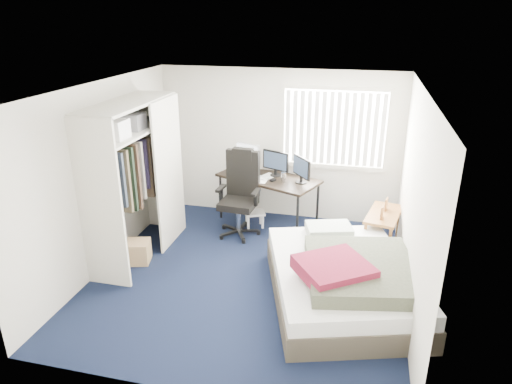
{
  "coord_description": "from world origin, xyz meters",
  "views": [
    {
      "loc": [
        1.35,
        -5.13,
        3.31
      ],
      "look_at": [
        0.02,
        0.4,
        1.06
      ],
      "focal_mm": 32.0,
      "sensor_mm": 36.0,
      "label": 1
    }
  ],
  "objects_px": {
    "bed": "(344,279)",
    "desk": "(269,176)",
    "nightstand": "(384,217)",
    "office_chair": "(240,202)"
  },
  "relations": [
    {
      "from": "bed",
      "to": "desk",
      "type": "bearing_deg",
      "value": 124.02
    },
    {
      "from": "nightstand",
      "to": "bed",
      "type": "xyz_separation_m",
      "value": [
        -0.48,
        -1.45,
        -0.22
      ]
    },
    {
      "from": "desk",
      "to": "office_chair",
      "type": "xyz_separation_m",
      "value": [
        -0.36,
        -0.49,
        -0.3
      ]
    },
    {
      "from": "office_chair",
      "to": "nightstand",
      "type": "xyz_separation_m",
      "value": [
        2.19,
        -0.06,
        -0.0
      ]
    },
    {
      "from": "desk",
      "to": "nightstand",
      "type": "relative_size",
      "value": 1.95
    },
    {
      "from": "desk",
      "to": "nightstand",
      "type": "height_order",
      "value": "desk"
    },
    {
      "from": "bed",
      "to": "nightstand",
      "type": "bearing_deg",
      "value": 71.87
    },
    {
      "from": "desk",
      "to": "bed",
      "type": "distance_m",
      "value": 2.48
    },
    {
      "from": "desk",
      "to": "nightstand",
      "type": "xyz_separation_m",
      "value": [
        1.83,
        -0.55,
        -0.31
      ]
    },
    {
      "from": "bed",
      "to": "office_chair",
      "type": "bearing_deg",
      "value": 138.55
    }
  ]
}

